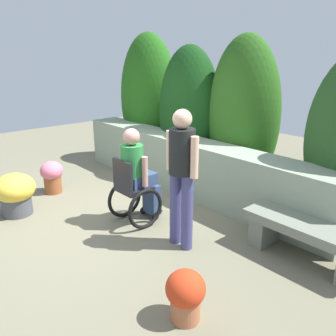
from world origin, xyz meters
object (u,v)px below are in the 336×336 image
Objects in this scene: flower_pot_purple_near at (15,192)px; flower_pot_terracotta_by_wall at (185,294)px; flower_pot_red_accent at (52,175)px; stone_bench at (306,236)px; person_standing_companion at (182,170)px; person_in_wheelchair at (136,179)px.

flower_pot_terracotta_by_wall is (3.18, 0.34, -0.07)m from flower_pot_purple_near.
flower_pot_purple_near is 0.88m from flower_pot_red_accent.
stone_bench is 1.68m from flower_pot_terracotta_by_wall.
flower_pot_terracotta_by_wall is at bearing -103.71° from stone_bench.
flower_pot_purple_near is (-3.39, -2.00, 0.03)m from stone_bench.
flower_pot_purple_near is at bearing -154.64° from person_standing_companion.
flower_pot_terracotta_by_wall is at bearing -44.43° from person_standing_companion.
person_standing_companion is at bearing 138.38° from flower_pot_terracotta_by_wall.
person_standing_companion reaches higher than flower_pot_terracotta_by_wall.
flower_pot_red_accent is at bearing 173.37° from flower_pot_terracotta_by_wall.
person_standing_companion is 2.72× the size of flower_pot_purple_near.
flower_pot_terracotta_by_wall is 3.66m from flower_pot_red_accent.
person_standing_companion is 1.47m from flower_pot_terracotta_by_wall.
flower_pot_purple_near reaches higher than flower_pot_red_accent.
flower_pot_terracotta_by_wall is (0.96, -0.85, -0.70)m from person_standing_companion.
stone_bench is at bearing 82.82° from flower_pot_terracotta_by_wall.
stone_bench is at bearing 17.91° from flower_pot_red_accent.
person_standing_companion reaches higher than stone_bench.
stone_bench is 1.57m from person_standing_companion.
person_standing_companion is at bearing 28.17° from flower_pot_purple_near.
person_in_wheelchair is 1.88m from flower_pot_red_accent.
flower_pot_purple_near is 1.13× the size of flower_pot_red_accent.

